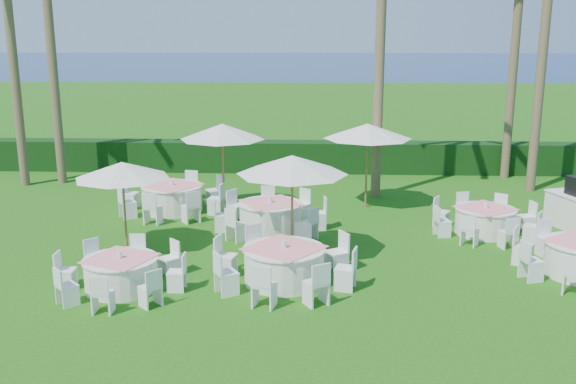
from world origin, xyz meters
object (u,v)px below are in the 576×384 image
Objects in this scene: banquet_table_e at (270,215)px; umbrella_a at (122,170)px; banquet_table_a at (121,273)px; banquet_table_f at (485,220)px; umbrella_b at (292,165)px; banquet_table_d at (172,197)px; umbrella_c at (222,132)px; umbrella_d at (368,131)px; banquet_table_b at (284,264)px.

banquet_table_e is 1.34× the size of umbrella_a.
banquet_table_a is 0.96× the size of banquet_table_f.
umbrella_b is at bearing -74.09° from banquet_table_e.
umbrella_b is at bearing -47.82° from banquet_table_d.
umbrella_a reaches higher than banquet_table_f.
banquet_table_d reaches higher than banquet_table_e.
banquet_table_e is 5.91m from banquet_table_f.
umbrella_c reaches higher than umbrella_d.
banquet_table_a is 6.79m from umbrella_c.
umbrella_b is (3.86, -4.26, 1.93)m from banquet_table_d.
umbrella_b reaches higher than banquet_table_d.
banquet_table_f is 4.53m from umbrella_d.
banquet_table_a is 6.26m from banquet_table_d.
banquet_table_f is 1.09× the size of umbrella_b.
umbrella_d is at bearing 36.20° from umbrella_a.
banquet_table_f is (5.33, 3.80, -0.04)m from banquet_table_b.
banquet_table_f is at bearing 24.37° from umbrella_b.
umbrella_b is at bearing -5.04° from umbrella_a.
umbrella_d reaches higher than banquet_table_a.
banquet_table_b is at bearing -56.72° from banquet_table_d.
banquet_table_f is at bearing -11.84° from banquet_table_d.
banquet_table_e is at bearing 98.45° from banquet_table_b.
umbrella_b is 4.89m from umbrella_c.
umbrella_d reaches higher than umbrella_a.
banquet_table_b is 7.10m from umbrella_d.
banquet_table_b is 1.01× the size of banquet_table_e.
banquet_table_a is 9.27m from umbrella_d.
banquet_table_f reaches higher than banquet_table_a.
umbrella_a is 0.86× the size of umbrella_d.
banquet_table_b is 2.42m from umbrella_b.
umbrella_d is (4.41, 0.66, -0.05)m from umbrella_c.
umbrella_a is at bearing -148.99° from banquet_table_e.
banquet_table_a is 3.52m from banquet_table_b.
umbrella_d reaches higher than banquet_table_b.
banquet_table_e is 4.31m from umbrella_d.
umbrella_c is at bearing 165.30° from banquet_table_f.
umbrella_a reaches higher than banquet_table_e.
umbrella_b is (3.60, 1.99, 1.99)m from banquet_table_a.
umbrella_a reaches higher than banquet_table_a.
banquet_table_a is 0.87× the size of banquet_table_b.
banquet_table_e is at bearing 105.91° from umbrella_b.
banquet_table_e reaches higher than banquet_table_f.
umbrella_a is 0.86× the size of umbrella_c.
umbrella_c is (1.33, 6.32, 2.12)m from banquet_table_a.
banquet_table_a is 5.31m from banquet_table_e.
umbrella_c reaches higher than banquet_table_f.
umbrella_d is (2.14, 4.99, 0.07)m from umbrella_b.
banquet_table_a is 0.88× the size of banquet_table_e.
umbrella_a is (-0.57, 2.36, 1.75)m from banquet_table_a.
banquet_table_e is at bearing 56.88° from banquet_table_a.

